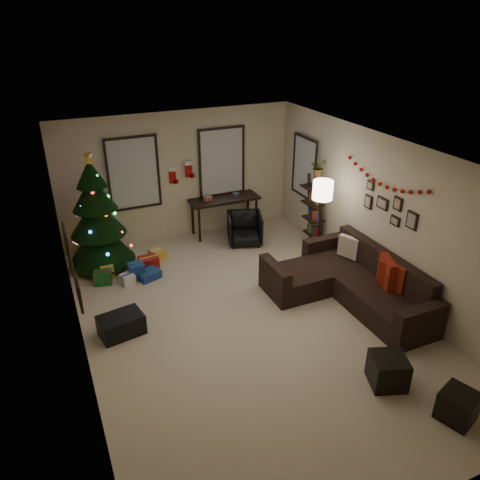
# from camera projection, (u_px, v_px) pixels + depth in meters

# --- Properties ---
(floor) EXTENTS (7.00, 7.00, 0.00)m
(floor) POSITION_uv_depth(u_px,v_px,m) (250.00, 320.00, 7.43)
(floor) COLOR #C5B295
(floor) RESTS_ON ground
(ceiling) EXTENTS (7.00, 7.00, 0.00)m
(ceiling) POSITION_uv_depth(u_px,v_px,m) (251.00, 156.00, 6.23)
(ceiling) COLOR white
(ceiling) RESTS_ON floor
(wall_back) EXTENTS (5.00, 0.00, 5.00)m
(wall_back) POSITION_uv_depth(u_px,v_px,m) (179.00, 176.00, 9.70)
(wall_back) COLOR beige
(wall_back) RESTS_ON floor
(wall_front) EXTENTS (5.00, 0.00, 5.00)m
(wall_front) POSITION_uv_depth(u_px,v_px,m) (424.00, 415.00, 3.97)
(wall_front) COLOR beige
(wall_front) RESTS_ON floor
(wall_left) EXTENTS (0.00, 7.00, 7.00)m
(wall_left) POSITION_uv_depth(u_px,v_px,m) (74.00, 282.00, 5.92)
(wall_left) COLOR beige
(wall_left) RESTS_ON floor
(wall_right) EXTENTS (0.00, 7.00, 7.00)m
(wall_right) POSITION_uv_depth(u_px,v_px,m) (385.00, 218.00, 7.75)
(wall_right) COLOR beige
(wall_right) RESTS_ON floor
(window_back_left) EXTENTS (1.05, 0.06, 1.50)m
(window_back_left) POSITION_uv_depth(u_px,v_px,m) (133.00, 173.00, 9.24)
(window_back_left) COLOR #728CB2
(window_back_left) RESTS_ON wall_back
(window_back_right) EXTENTS (1.05, 0.06, 1.50)m
(window_back_right) POSITION_uv_depth(u_px,v_px,m) (222.00, 162.00, 9.93)
(window_back_right) COLOR #728CB2
(window_back_right) RESTS_ON wall_back
(window_right_wall) EXTENTS (0.06, 0.90, 1.30)m
(window_right_wall) POSITION_uv_depth(u_px,v_px,m) (305.00, 167.00, 9.76)
(window_right_wall) COLOR #728CB2
(window_right_wall) RESTS_ON wall_right
(christmas_tree) EXTENTS (1.24, 1.24, 2.31)m
(christmas_tree) POSITION_uv_depth(u_px,v_px,m) (97.00, 221.00, 8.61)
(christmas_tree) COLOR black
(christmas_tree) RESTS_ON floor
(presents) EXTENTS (1.50, 1.01, 0.30)m
(presents) POSITION_uv_depth(u_px,v_px,m) (128.00, 269.00, 8.68)
(presents) COLOR maroon
(presents) RESTS_ON floor
(sofa) EXTENTS (1.87, 2.72, 0.87)m
(sofa) POSITION_uv_depth(u_px,v_px,m) (350.00, 284.00, 7.90)
(sofa) COLOR black
(sofa) RESTS_ON floor
(pillow_red_a) EXTENTS (0.27, 0.46, 0.45)m
(pillow_red_a) POSITION_uv_depth(u_px,v_px,m) (392.00, 277.00, 7.42)
(pillow_red_a) COLOR maroon
(pillow_red_a) RESTS_ON sofa
(pillow_red_b) EXTENTS (0.30, 0.52, 0.50)m
(pillow_red_b) POSITION_uv_depth(u_px,v_px,m) (387.00, 273.00, 7.52)
(pillow_red_b) COLOR maroon
(pillow_red_b) RESTS_ON sofa
(pillow_cream) EXTENTS (0.26, 0.41, 0.39)m
(pillow_cream) POSITION_uv_depth(u_px,v_px,m) (349.00, 247.00, 8.37)
(pillow_cream) COLOR beige
(pillow_cream) RESTS_ON sofa
(ottoman_near) EXTENTS (0.57, 0.57, 0.43)m
(ottoman_near) POSITION_uv_depth(u_px,v_px,m) (388.00, 371.00, 6.09)
(ottoman_near) COLOR black
(ottoman_near) RESTS_ON floor
(ottoman_far) EXTENTS (0.51, 0.51, 0.38)m
(ottoman_far) POSITION_uv_depth(u_px,v_px,m) (458.00, 406.00, 5.58)
(ottoman_far) COLOR black
(ottoman_far) RESTS_ON floor
(desk) EXTENTS (1.52, 0.54, 0.82)m
(desk) POSITION_uv_depth(u_px,v_px,m) (224.00, 202.00, 10.07)
(desk) COLOR black
(desk) RESTS_ON floor
(desk_chair) EXTENTS (0.81, 0.78, 0.66)m
(desk_chair) POSITION_uv_depth(u_px,v_px,m) (245.00, 228.00, 9.79)
(desk_chair) COLOR black
(desk_chair) RESTS_ON floor
(bookshelf) EXTENTS (0.30, 0.46, 1.55)m
(bookshelf) POSITION_uv_depth(u_px,v_px,m) (314.00, 214.00, 9.42)
(bookshelf) COLOR black
(bookshelf) RESTS_ON floor
(potted_plant) EXTENTS (0.48, 0.44, 0.46)m
(potted_plant) POSITION_uv_depth(u_px,v_px,m) (319.00, 164.00, 8.95)
(potted_plant) COLOR #4C4C4C
(potted_plant) RESTS_ON bookshelf
(floor_lamp) EXTENTS (0.37, 0.37, 1.74)m
(floor_lamp) POSITION_uv_depth(u_px,v_px,m) (322.00, 196.00, 8.39)
(floor_lamp) COLOR black
(floor_lamp) RESTS_ON floor
(art_map) EXTENTS (0.04, 0.60, 0.50)m
(art_map) POSITION_uv_depth(u_px,v_px,m) (67.00, 246.00, 6.40)
(art_map) COLOR black
(art_map) RESTS_ON wall_left
(art_abstract) EXTENTS (0.04, 0.45, 0.35)m
(art_abstract) POSITION_uv_depth(u_px,v_px,m) (78.00, 291.00, 5.45)
(art_abstract) COLOR black
(art_abstract) RESTS_ON wall_left
(gallery) EXTENTS (0.03, 1.25, 0.54)m
(gallery) POSITION_uv_depth(u_px,v_px,m) (389.00, 207.00, 7.58)
(gallery) COLOR black
(gallery) RESTS_ON wall_right
(garland) EXTENTS (0.08, 1.90, 0.30)m
(garland) POSITION_uv_depth(u_px,v_px,m) (384.00, 179.00, 7.52)
(garland) COLOR #A5140C
(garland) RESTS_ON wall_right
(stocking_left) EXTENTS (0.20, 0.05, 0.36)m
(stocking_left) POSITION_uv_depth(u_px,v_px,m) (173.00, 175.00, 9.61)
(stocking_left) COLOR #990F0C
(stocking_left) RESTS_ON wall_back
(stocking_right) EXTENTS (0.20, 0.05, 0.36)m
(stocking_right) POSITION_uv_depth(u_px,v_px,m) (189.00, 169.00, 9.61)
(stocking_right) COLOR #990F0C
(stocking_right) RESTS_ON wall_back
(storage_bin) EXTENTS (0.71, 0.54, 0.33)m
(storage_bin) POSITION_uv_depth(u_px,v_px,m) (121.00, 325.00, 7.06)
(storage_bin) COLOR black
(storage_bin) RESTS_ON floor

